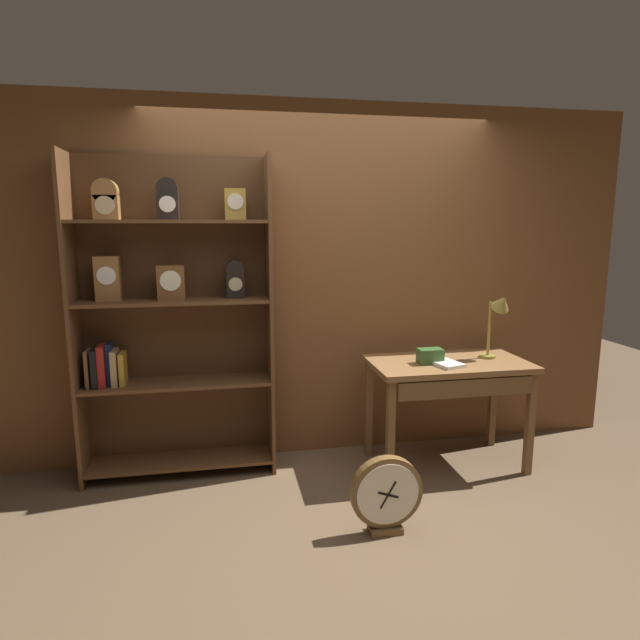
{
  "coord_description": "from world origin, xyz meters",
  "views": [
    {
      "loc": [
        -0.75,
        -2.61,
        1.74
      ],
      "look_at": [
        -0.11,
        0.71,
        1.12
      ],
      "focal_mm": 29.96,
      "sensor_mm": 36.0,
      "label": 1
    }
  ],
  "objects_px": {
    "bookshelf": "(170,316)",
    "round_clock_large": "(386,494)",
    "desk_lamp": "(499,312)",
    "open_repair_manual": "(446,364)",
    "toolbox_small": "(430,356)",
    "workbench": "(449,376)"
  },
  "relations": [
    {
      "from": "workbench",
      "to": "bookshelf",
      "type": "bearing_deg",
      "value": 171.42
    },
    {
      "from": "open_repair_manual",
      "to": "bookshelf",
      "type": "bearing_deg",
      "value": 153.41
    },
    {
      "from": "open_repair_manual",
      "to": "workbench",
      "type": "bearing_deg",
      "value": 37.6
    },
    {
      "from": "open_repair_manual",
      "to": "round_clock_large",
      "type": "relative_size",
      "value": 0.48
    },
    {
      "from": "desk_lamp",
      "to": "open_repair_manual",
      "type": "bearing_deg",
      "value": -165.29
    },
    {
      "from": "desk_lamp",
      "to": "bookshelf",
      "type": "bearing_deg",
      "value": 173.51
    },
    {
      "from": "bookshelf",
      "to": "round_clock_large",
      "type": "bearing_deg",
      "value": -40.2
    },
    {
      "from": "open_repair_manual",
      "to": "round_clock_large",
      "type": "distance_m",
      "value": 1.07
    },
    {
      "from": "bookshelf",
      "to": "workbench",
      "type": "distance_m",
      "value": 1.99
    },
    {
      "from": "bookshelf",
      "to": "toolbox_small",
      "type": "relative_size",
      "value": 12.95
    },
    {
      "from": "toolbox_small",
      "to": "workbench",
      "type": "bearing_deg",
      "value": 3.28
    },
    {
      "from": "bookshelf",
      "to": "desk_lamp",
      "type": "distance_m",
      "value": 2.3
    },
    {
      "from": "desk_lamp",
      "to": "toolbox_small",
      "type": "bearing_deg",
      "value": -175.88
    },
    {
      "from": "bookshelf",
      "to": "desk_lamp",
      "type": "height_order",
      "value": "bookshelf"
    },
    {
      "from": "bookshelf",
      "to": "round_clock_large",
      "type": "height_order",
      "value": "bookshelf"
    },
    {
      "from": "bookshelf",
      "to": "workbench",
      "type": "relative_size",
      "value": 1.97
    },
    {
      "from": "bookshelf",
      "to": "workbench",
      "type": "bearing_deg",
      "value": -8.58
    },
    {
      "from": "toolbox_small",
      "to": "open_repair_manual",
      "type": "bearing_deg",
      "value": -40.83
    },
    {
      "from": "workbench",
      "to": "desk_lamp",
      "type": "bearing_deg",
      "value": 4.46
    },
    {
      "from": "desk_lamp",
      "to": "workbench",
      "type": "bearing_deg",
      "value": -175.54
    },
    {
      "from": "bookshelf",
      "to": "round_clock_large",
      "type": "distance_m",
      "value": 1.83
    },
    {
      "from": "bookshelf",
      "to": "open_repair_manual",
      "type": "bearing_deg",
      "value": -11.44
    }
  ]
}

